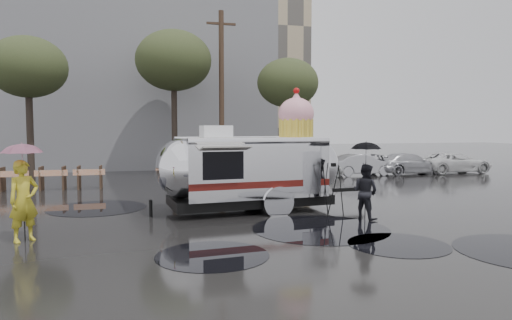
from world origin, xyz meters
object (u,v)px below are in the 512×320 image
object	(u,v)px
airstream_trailer	(253,166)
person_right	(365,192)
tripod	(333,184)
person_left	(24,201)

from	to	relation	value
airstream_trailer	person_right	world-z (taller)	airstream_trailer
airstream_trailer	tripod	world-z (taller)	airstream_trailer
airstream_trailer	tripod	bearing A→B (deg)	-39.72
tripod	person_right	bearing A→B (deg)	-57.52
person_left	person_right	bearing A→B (deg)	-37.34
person_left	person_right	distance (m)	8.89
airstream_trailer	person_right	distance (m)	3.63
person_left	tripod	size ratio (longest dim) A/B	1.19
airstream_trailer	person_left	world-z (taller)	airstream_trailer
airstream_trailer	tripod	xyz separation A→B (m)	(2.13, -1.46, -0.45)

